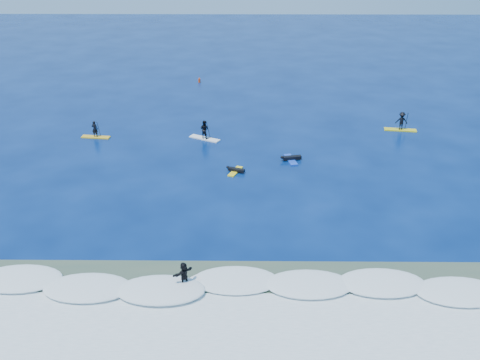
{
  "coord_description": "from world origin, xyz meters",
  "views": [
    {
      "loc": [
        1.46,
        -33.48,
        18.21
      ],
      "look_at": [
        1.13,
        2.03,
        0.6
      ],
      "focal_mm": 40.0,
      "sensor_mm": 36.0,
      "label": 1
    }
  ],
  "objects_px": {
    "sup_paddler_right": "(401,122)",
    "wave_surfer": "(184,275)",
    "sup_paddler_left": "(95,132)",
    "marker_buoy": "(199,80)",
    "prone_paddler_near": "(235,170)",
    "prone_paddler_far": "(291,158)",
    "sup_paddler_center": "(204,131)"
  },
  "relations": [
    {
      "from": "marker_buoy",
      "to": "sup_paddler_left",
      "type": "bearing_deg",
      "value": -114.18
    },
    {
      "from": "sup_paddler_center",
      "to": "prone_paddler_far",
      "type": "relative_size",
      "value": 1.27
    },
    {
      "from": "sup_paddler_right",
      "to": "sup_paddler_left",
      "type": "bearing_deg",
      "value": -167.38
    },
    {
      "from": "sup_paddler_left",
      "to": "prone_paddler_far",
      "type": "relative_size",
      "value": 1.16
    },
    {
      "from": "prone_paddler_near",
      "to": "prone_paddler_far",
      "type": "distance_m",
      "value": 5.11
    },
    {
      "from": "prone_paddler_near",
      "to": "wave_surfer",
      "type": "xyz_separation_m",
      "value": [
        -2.52,
        -14.7,
        0.7
      ]
    },
    {
      "from": "prone_paddler_far",
      "to": "wave_surfer",
      "type": "relative_size",
      "value": 1.21
    },
    {
      "from": "sup_paddler_center",
      "to": "sup_paddler_right",
      "type": "xyz_separation_m",
      "value": [
        18.35,
        2.37,
        0.05
      ]
    },
    {
      "from": "sup_paddler_right",
      "to": "wave_surfer",
      "type": "relative_size",
      "value": 1.6
    },
    {
      "from": "sup_paddler_left",
      "to": "wave_surfer",
      "type": "xyz_separation_m",
      "value": [
        10.38,
        -21.89,
        0.26
      ]
    },
    {
      "from": "prone_paddler_far",
      "to": "wave_surfer",
      "type": "distance_m",
      "value": 18.44
    },
    {
      "from": "prone_paddler_near",
      "to": "wave_surfer",
      "type": "distance_m",
      "value": 14.93
    },
    {
      "from": "prone_paddler_far",
      "to": "sup_paddler_left",
      "type": "bearing_deg",
      "value": 62.47
    },
    {
      "from": "sup_paddler_center",
      "to": "prone_paddler_near",
      "type": "bearing_deg",
      "value": -38.89
    },
    {
      "from": "sup_paddler_right",
      "to": "prone_paddler_near",
      "type": "xyz_separation_m",
      "value": [
        -15.43,
        -9.29,
        -0.68
      ]
    },
    {
      "from": "sup_paddler_left",
      "to": "prone_paddler_far",
      "type": "height_order",
      "value": "sup_paddler_left"
    },
    {
      "from": "wave_surfer",
      "to": "sup_paddler_left",
      "type": "bearing_deg",
      "value": 73.6
    },
    {
      "from": "sup_paddler_right",
      "to": "prone_paddler_near",
      "type": "relative_size",
      "value": 1.53
    },
    {
      "from": "sup_paddler_left",
      "to": "sup_paddler_right",
      "type": "height_order",
      "value": "sup_paddler_right"
    },
    {
      "from": "prone_paddler_far",
      "to": "marker_buoy",
      "type": "distance_m",
      "value": 24.73
    },
    {
      "from": "sup_paddler_left",
      "to": "sup_paddler_center",
      "type": "xyz_separation_m",
      "value": [
        9.98,
        -0.27,
        0.19
      ]
    },
    {
      "from": "sup_paddler_center",
      "to": "wave_surfer",
      "type": "distance_m",
      "value": 21.63
    },
    {
      "from": "sup_paddler_center",
      "to": "wave_surfer",
      "type": "height_order",
      "value": "sup_paddler_center"
    },
    {
      "from": "sup_paddler_right",
      "to": "marker_buoy",
      "type": "distance_m",
      "value": 25.75
    },
    {
      "from": "prone_paddler_near",
      "to": "prone_paddler_far",
      "type": "xyz_separation_m",
      "value": [
        4.56,
        2.31,
        0.02
      ]
    },
    {
      "from": "sup_paddler_left",
      "to": "marker_buoy",
      "type": "height_order",
      "value": "sup_paddler_left"
    },
    {
      "from": "prone_paddler_near",
      "to": "prone_paddler_far",
      "type": "bearing_deg",
      "value": -40.88
    },
    {
      "from": "prone_paddler_near",
      "to": "wave_surfer",
      "type": "bearing_deg",
      "value": -167.52
    },
    {
      "from": "sup_paddler_right",
      "to": "wave_surfer",
      "type": "bearing_deg",
      "value": -118.42
    },
    {
      "from": "sup_paddler_left",
      "to": "marker_buoy",
      "type": "xyz_separation_m",
      "value": [
        8.08,
        18.0,
        -0.27
      ]
    },
    {
      "from": "sup_paddler_right",
      "to": "prone_paddler_near",
      "type": "height_order",
      "value": "sup_paddler_right"
    },
    {
      "from": "sup_paddler_left",
      "to": "wave_surfer",
      "type": "distance_m",
      "value": 24.23
    }
  ]
}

